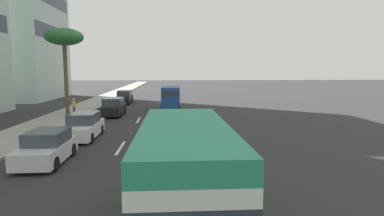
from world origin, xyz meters
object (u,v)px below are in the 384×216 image
object	(u,v)px
car_third	(84,126)
car_seventh	(47,148)
car_lead	(124,97)
palm_tree	(64,39)
car_sixth	(113,107)
pedestrian_mid_block	(74,106)
van_second	(170,97)
minibus_fourth	(185,178)
car_fifth	(171,130)

from	to	relation	value
car_third	car_seventh	distance (m)	5.50
car_lead	palm_tree	world-z (taller)	palm_tree
car_sixth	pedestrian_mid_block	size ratio (longest dim) A/B	2.82
car_third	palm_tree	xyz separation A→B (m)	(10.42, 4.33, 6.55)
car_sixth	car_lead	bearing A→B (deg)	-177.34
car_lead	palm_tree	distance (m)	13.34
van_second	minibus_fourth	xyz separation A→B (m)	(-27.50, -0.43, 0.23)
car_lead	van_second	distance (m)	9.17
car_sixth	palm_tree	bearing A→B (deg)	-91.80
van_second	palm_tree	size ratio (longest dim) A/B	0.57
van_second	pedestrian_mid_block	xyz separation A→B (m)	(-4.76, 9.12, -0.43)
minibus_fourth	car_fifth	world-z (taller)	minibus_fourth
van_second	car_seventh	bearing A→B (deg)	163.68
car_fifth	palm_tree	size ratio (longest dim) A/B	0.53
car_third	palm_tree	bearing A→B (deg)	-157.45
car_lead	car_seventh	xyz separation A→B (m)	(-26.90, -0.19, -0.07)
car_seventh	palm_tree	size ratio (longest dim) A/B	0.50
car_third	palm_tree	size ratio (longest dim) A/B	0.56
van_second	car_fifth	world-z (taller)	van_second
palm_tree	car_seventh	bearing A→B (deg)	-165.71
car_seventh	palm_tree	bearing A→B (deg)	-165.71
pedestrian_mid_block	minibus_fourth	bearing A→B (deg)	42.74
minibus_fourth	pedestrian_mid_block	size ratio (longest dim) A/B	3.99
car_lead	car_fifth	bearing A→B (deg)	15.03
car_sixth	van_second	bearing A→B (deg)	127.59
car_third	car_seventh	world-z (taller)	car_third
car_lead	car_fifth	distance (m)	23.56
car_seventh	car_third	bearing A→B (deg)	177.16
minibus_fourth	car_fifth	distance (m)	11.63
car_fifth	car_seventh	world-z (taller)	car_fifth
car_third	car_sixth	distance (m)	10.28
van_second	car_third	xyz separation A→B (m)	(-14.56, 5.60, -0.68)
car_lead	car_sixth	bearing A→B (deg)	2.66
minibus_fourth	palm_tree	world-z (taller)	palm_tree
van_second	car_sixth	size ratio (longest dim) A/B	1.02
car_fifth	palm_tree	bearing A→B (deg)	40.25
car_third	pedestrian_mid_block	world-z (taller)	pedestrian_mid_block
car_sixth	palm_tree	distance (m)	7.86
van_second	palm_tree	world-z (taller)	palm_tree
van_second	palm_tree	distance (m)	12.25
car_seventh	pedestrian_mid_block	size ratio (longest dim) A/B	2.51
minibus_fourth	car_seventh	size ratio (longest dim) A/B	1.59
van_second	car_third	size ratio (longest dim) A/B	1.02
minibus_fourth	car_seventh	distance (m)	9.80
car_fifth	palm_tree	xyz separation A→B (m)	(11.77, 9.97, 6.58)
pedestrian_mid_block	car_sixth	bearing A→B (deg)	117.68
car_lead	palm_tree	xyz separation A→B (m)	(-10.98, 3.86, 6.52)
van_second	car_fifth	size ratio (longest dim) A/B	1.08
car_sixth	car_seventh	size ratio (longest dim) A/B	1.13
car_lead	car_third	bearing A→B (deg)	1.25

